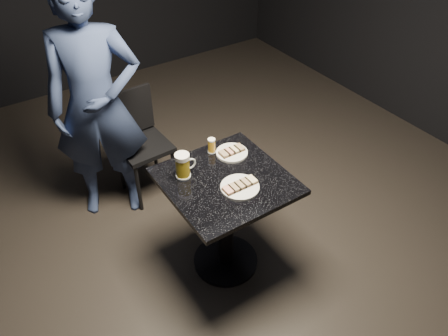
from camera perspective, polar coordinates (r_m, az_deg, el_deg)
The scene contains 10 objects.
floor at distance 3.09m, azimuth 0.21°, elevation -12.07°, with size 6.00×6.00×0.00m, color black.
plate_large at distance 2.49m, azimuth 2.09°, elevation -2.52°, with size 0.22×0.22×0.01m, color silver.
plate_small at distance 2.74m, azimuth 1.03°, elevation 2.00°, with size 0.20×0.20×0.01m, color silver.
patron at distance 3.08m, azimuth -16.32°, elevation 7.78°, with size 0.65×0.42×1.77m, color navy.
table at distance 2.71m, azimuth 0.23°, elevation -5.34°, with size 0.70×0.70×0.75m.
beer_mug at distance 2.53m, azimuth -5.37°, elevation 0.35°, with size 0.13×0.09×0.16m.
beer_tumbler at distance 2.73m, azimuth -1.63°, elevation 2.94°, with size 0.05×0.05×0.10m.
chair at distance 3.39m, azimuth -11.01°, elevation 3.93°, with size 0.38×0.38×0.85m.
canapes_on_plate_large at distance 2.48m, azimuth 2.10°, elevation -2.23°, with size 0.21×0.07×0.02m.
canapes_on_plate_small at distance 2.73m, azimuth 1.03°, elevation 2.27°, with size 0.16×0.07×0.02m.
Camera 1 is at (-1.07, -1.61, 2.41)m, focal length 35.00 mm.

